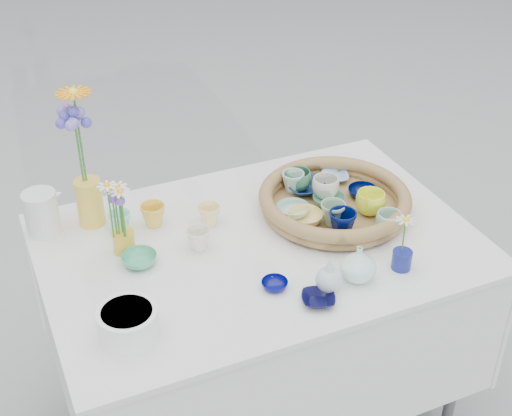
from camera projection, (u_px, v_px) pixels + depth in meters
name	position (u px, v px, depth m)	size (l,w,h in m)	color
ground	(258.00, 416.00, 2.52)	(80.00, 80.00, 0.00)	#A1A1A1
display_table	(258.00, 416.00, 2.52)	(1.26, 0.86, 0.77)	white
wicker_tray	(334.00, 201.00, 2.21)	(0.47, 0.47, 0.08)	brown
tray_ceramic_0	(306.00, 187.00, 2.29)	(0.12, 0.12, 0.03)	#0A1F48
tray_ceramic_1	(362.00, 192.00, 2.27)	(0.09, 0.09, 0.03)	#000937
tray_ceramic_2	(370.00, 203.00, 2.18)	(0.09, 0.09, 0.07)	yellow
tray_ceramic_3	(329.00, 201.00, 2.22)	(0.10, 0.10, 0.03)	#478063
tray_ceramic_4	(333.00, 214.00, 2.13)	(0.08, 0.08, 0.07)	#82AB81
tray_ceramic_5	(293.00, 210.00, 2.18)	(0.10, 0.10, 0.03)	#8CBBB1
tray_ceramic_6	(293.00, 182.00, 2.28)	(0.07, 0.07, 0.07)	#AACDC0
tray_ceramic_7	(325.00, 187.00, 2.26)	(0.09, 0.09, 0.07)	silver
tray_ceramic_8	(335.00, 177.00, 2.36)	(0.09, 0.09, 0.02)	#85B3ED
tray_ceramic_9	(342.00, 223.00, 2.08)	(0.08, 0.08, 0.08)	#010B3F
tray_ceramic_10	(305.00, 218.00, 2.14)	(0.11, 0.11, 0.03)	#EFCD6E
tray_ceramic_11	(389.00, 222.00, 2.10)	(0.08, 0.08, 0.06)	#A2DDCE
tray_ceramic_12	(298.00, 180.00, 2.30)	(0.08, 0.08, 0.07)	#326F48
loose_ceramic_0	(153.00, 215.00, 2.15)	(0.08, 0.08, 0.07)	yellow
loose_ceramic_1	(209.00, 215.00, 2.16)	(0.07, 0.07, 0.07)	#FFE595
loose_ceramic_2	(139.00, 260.00, 2.00)	(0.10, 0.10, 0.03)	#44A97B
loose_ceramic_3	(199.00, 239.00, 2.05)	(0.07, 0.07, 0.07)	beige
loose_ceramic_4	(275.00, 285.00, 1.91)	(0.07, 0.07, 0.02)	#04075A
loose_ceramic_5	(120.00, 222.00, 2.13)	(0.07, 0.07, 0.06)	#9CECCF
loose_ceramic_6	(318.00, 299.00, 1.86)	(0.09, 0.09, 0.02)	black
fluted_bowl	(128.00, 323.00, 1.75)	(0.15, 0.15, 0.08)	white
bud_vase_paleblue	(329.00, 274.00, 1.88)	(0.07, 0.07, 0.11)	silver
bud_vase_seafoam	(358.00, 263.00, 1.93)	(0.10, 0.10, 0.10)	silver
bud_vase_cobalt	(402.00, 260.00, 1.98)	(0.06, 0.06, 0.06)	navy
single_daisy	(404.00, 236.00, 1.94)	(0.07, 0.07, 0.12)	silver
tall_vase_yellow	(90.00, 202.00, 2.14)	(0.08, 0.08, 0.15)	gold
gerbera	(80.00, 138.00, 2.03)	(0.11, 0.11, 0.30)	orange
hydrangea	(79.00, 151.00, 2.05)	(0.08, 0.08, 0.28)	#7E67CB
white_pitcher	(42.00, 213.00, 2.11)	(0.14, 0.10, 0.13)	silver
daisy_cup	(124.00, 242.00, 2.04)	(0.06, 0.06, 0.07)	gold
daisy_posy	(118.00, 208.00, 1.97)	(0.09, 0.09, 0.17)	white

